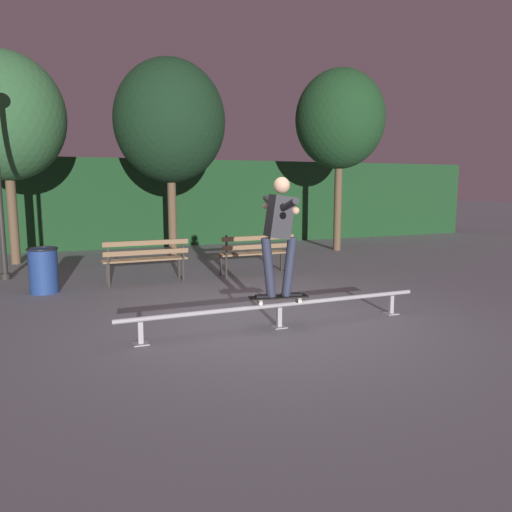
{
  "coord_description": "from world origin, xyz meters",
  "views": [
    {
      "loc": [
        -2.62,
        -5.82,
        1.87
      ],
      "look_at": [
        -0.0,
        0.57,
        0.85
      ],
      "focal_mm": 33.62,
      "sensor_mm": 36.0,
      "label": 1
    }
  ],
  "objects_px": {
    "tree_far_left": "(5,117)",
    "park_bench_leftmost": "(146,256)",
    "tree_far_right": "(340,120)",
    "skateboard": "(279,297)",
    "grind_rail": "(279,308)",
    "park_bench_left_center": "(256,250)",
    "trash_can": "(43,270)",
    "tree_behind_benches": "(170,122)",
    "skateboarder": "(279,227)"
  },
  "relations": [
    {
      "from": "tree_far_left",
      "to": "skateboard",
      "type": "bearing_deg",
      "value": -62.91
    },
    {
      "from": "skateboard",
      "to": "tree_behind_benches",
      "type": "distance_m",
      "value": 7.56
    },
    {
      "from": "park_bench_leftmost",
      "to": "park_bench_left_center",
      "type": "relative_size",
      "value": 1.0
    },
    {
      "from": "skateboard",
      "to": "tree_behind_benches",
      "type": "xyz_separation_m",
      "value": [
        0.12,
        6.91,
        3.08
      ]
    },
    {
      "from": "grind_rail",
      "to": "trash_can",
      "type": "relative_size",
      "value": 5.33
    },
    {
      "from": "park_bench_leftmost",
      "to": "skateboarder",
      "type": "bearing_deg",
      "value": -72.4
    },
    {
      "from": "park_bench_leftmost",
      "to": "tree_far_left",
      "type": "distance_m",
      "value": 5.24
    },
    {
      "from": "tree_far_right",
      "to": "skateboard",
      "type": "bearing_deg",
      "value": -127.16
    },
    {
      "from": "skateboard",
      "to": "skateboarder",
      "type": "height_order",
      "value": "skateboarder"
    },
    {
      "from": "skateboard",
      "to": "tree_far_left",
      "type": "xyz_separation_m",
      "value": [
        -3.66,
        7.15,
        3.03
      ]
    },
    {
      "from": "park_bench_leftmost",
      "to": "tree_behind_benches",
      "type": "relative_size",
      "value": 0.32
    },
    {
      "from": "tree_behind_benches",
      "to": "grind_rail",
      "type": "bearing_deg",
      "value": -90.91
    },
    {
      "from": "skateboarder",
      "to": "tree_far_right",
      "type": "distance_m",
      "value": 8.36
    },
    {
      "from": "tree_far_left",
      "to": "trash_can",
      "type": "relative_size",
      "value": 6.15
    },
    {
      "from": "park_bench_left_center",
      "to": "tree_far_right",
      "type": "bearing_deg",
      "value": 37.11
    },
    {
      "from": "tree_behind_benches",
      "to": "tree_far_left",
      "type": "bearing_deg",
      "value": 176.33
    },
    {
      "from": "skateboarder",
      "to": "park_bench_left_center",
      "type": "bearing_deg",
      "value": 72.27
    },
    {
      "from": "trash_can",
      "to": "grind_rail",
      "type": "bearing_deg",
      "value": -49.48
    },
    {
      "from": "park_bench_leftmost",
      "to": "trash_can",
      "type": "relative_size",
      "value": 2.01
    },
    {
      "from": "tree_behind_benches",
      "to": "skateboard",
      "type": "bearing_deg",
      "value": -90.97
    },
    {
      "from": "skateboarder",
      "to": "tree_far_left",
      "type": "relative_size",
      "value": 0.32
    },
    {
      "from": "grind_rail",
      "to": "tree_behind_benches",
      "type": "height_order",
      "value": "tree_behind_benches"
    },
    {
      "from": "tree_far_left",
      "to": "park_bench_left_center",
      "type": "bearing_deg",
      "value": -36.45
    },
    {
      "from": "grind_rail",
      "to": "tree_far_right",
      "type": "relative_size",
      "value": 0.84
    },
    {
      "from": "tree_far_right",
      "to": "tree_far_left",
      "type": "bearing_deg",
      "value": 174.88
    },
    {
      "from": "park_bench_leftmost",
      "to": "tree_behind_benches",
      "type": "bearing_deg",
      "value": 69.24
    },
    {
      "from": "skateboarder",
      "to": "park_bench_left_center",
      "type": "relative_size",
      "value": 0.97
    },
    {
      "from": "park_bench_left_center",
      "to": "tree_behind_benches",
      "type": "xyz_separation_m",
      "value": [
        -1.04,
        3.31,
        2.95
      ]
    },
    {
      "from": "grind_rail",
      "to": "park_bench_leftmost",
      "type": "height_order",
      "value": "park_bench_leftmost"
    },
    {
      "from": "grind_rail",
      "to": "tree_far_left",
      "type": "xyz_separation_m",
      "value": [
        -3.67,
        7.15,
        3.18
      ]
    },
    {
      "from": "park_bench_left_center",
      "to": "tree_far_right",
      "type": "relative_size",
      "value": 0.31
    },
    {
      "from": "tree_far_right",
      "to": "trash_can",
      "type": "height_order",
      "value": "tree_far_right"
    },
    {
      "from": "grind_rail",
      "to": "tree_far_right",
      "type": "xyz_separation_m",
      "value": [
        4.84,
        6.39,
        3.44
      ]
    },
    {
      "from": "tree_far_right",
      "to": "park_bench_left_center",
      "type": "bearing_deg",
      "value": -142.89
    },
    {
      "from": "grind_rail",
      "to": "skateboarder",
      "type": "height_order",
      "value": "skateboarder"
    },
    {
      "from": "skateboarder",
      "to": "trash_can",
      "type": "distance_m",
      "value": 4.62
    },
    {
      "from": "tree_far_left",
      "to": "park_bench_leftmost",
      "type": "bearing_deg",
      "value": -54.66
    },
    {
      "from": "skateboard",
      "to": "tree_behind_benches",
      "type": "height_order",
      "value": "tree_behind_benches"
    },
    {
      "from": "tree_far_left",
      "to": "tree_behind_benches",
      "type": "height_order",
      "value": "tree_behind_benches"
    },
    {
      "from": "park_bench_left_center",
      "to": "tree_behind_benches",
      "type": "bearing_deg",
      "value": 107.37
    },
    {
      "from": "skateboard",
      "to": "park_bench_leftmost",
      "type": "xyz_separation_m",
      "value": [
        -1.14,
        3.6,
        0.13
      ]
    },
    {
      "from": "park_bench_leftmost",
      "to": "skateboard",
      "type": "bearing_deg",
      "value": -72.44
    },
    {
      "from": "tree_far_left",
      "to": "tree_behind_benches",
      "type": "relative_size",
      "value": 0.97
    },
    {
      "from": "grind_rail",
      "to": "park_bench_left_center",
      "type": "height_order",
      "value": "park_bench_left_center"
    },
    {
      "from": "tree_far_left",
      "to": "trash_can",
      "type": "xyz_separation_m",
      "value": [
        0.72,
        -3.71,
        -3.03
      ]
    },
    {
      "from": "grind_rail",
      "to": "park_bench_left_center",
      "type": "bearing_deg",
      "value": 72.33
    },
    {
      "from": "skateboard",
      "to": "trash_can",
      "type": "bearing_deg",
      "value": 130.45
    },
    {
      "from": "grind_rail",
      "to": "park_bench_left_center",
      "type": "distance_m",
      "value": 3.78
    },
    {
      "from": "park_bench_leftmost",
      "to": "trash_can",
      "type": "bearing_deg",
      "value": -175.16
    },
    {
      "from": "grind_rail",
      "to": "park_bench_leftmost",
      "type": "relative_size",
      "value": 2.65
    }
  ]
}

